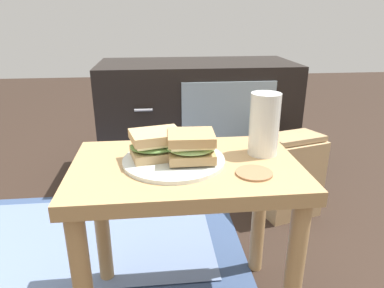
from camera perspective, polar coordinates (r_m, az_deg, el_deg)
side_table at (r=0.90m, az=-1.00°, el=-8.46°), size 0.56×0.36×0.46m
tv_cabinet at (r=1.82m, az=0.79°, el=4.18°), size 0.96×0.46×0.58m
area_rug at (r=1.43m, az=-17.40°, el=-14.52°), size 1.18×0.68×0.01m
plate at (r=0.86m, az=-3.00°, el=-2.68°), size 0.25×0.25×0.01m
sandwich_front at (r=0.86m, az=-5.87°, el=-0.04°), size 0.15×0.13×0.07m
sandwich_back at (r=0.83m, az=-0.14°, el=-0.33°), size 0.12×0.11×0.07m
beer_glass at (r=0.91m, az=11.74°, el=2.99°), size 0.08×0.08×0.16m
coaster at (r=0.81m, az=10.14°, el=-4.70°), size 0.09×0.09×0.01m
paper_bag at (r=1.51m, az=15.77°, el=-4.91°), size 0.26×0.22×0.35m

